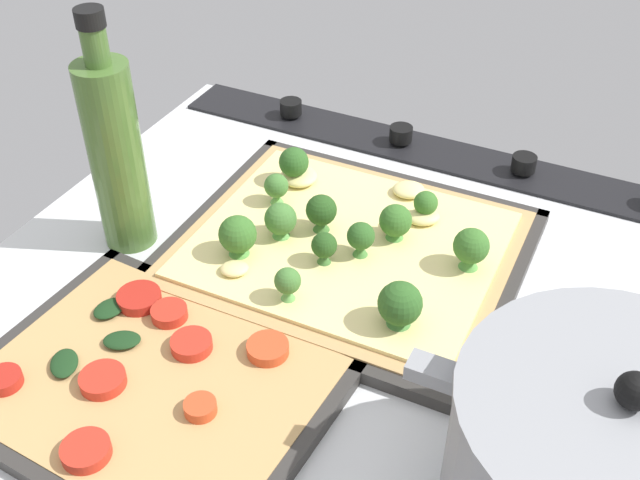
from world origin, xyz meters
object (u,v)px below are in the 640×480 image
cooking_pot (605,469)px  oil_bottle (116,152)px  broccoli_pizza (346,242)px  baking_tray_back (152,389)px  baking_tray_front (347,254)px  veggie_pizza_back (149,380)px

cooking_pot → oil_bottle: 50.37cm
broccoli_pizza → cooking_pot: size_ratio=1.13×
baking_tray_back → cooking_pot: 35.22cm
baking_tray_front → baking_tray_back: bearing=72.6°
baking_tray_back → cooking_pot: bearing=-174.5°
baking_tray_front → cooking_pot: 34.24cm
veggie_pizza_back → oil_bottle: (13.78, -15.84, 9.29)cm
baking_tray_front → veggie_pizza_back: size_ratio=1.22×
baking_tray_front → veggie_pizza_back: veggie_pizza_back is taller
broccoli_pizza → cooking_pot: bearing=144.4°
broccoli_pizza → veggie_pizza_back: 23.90cm
baking_tray_back → veggie_pizza_back: veggie_pizza_back is taller
oil_bottle → baking_tray_front: bearing=-161.8°
oil_bottle → broccoli_pizza: bearing=-162.0°
veggie_pizza_back → baking_tray_back: bearing=141.7°
baking_tray_front → oil_bottle: size_ratio=1.38×
oil_bottle → cooking_pot: bearing=165.3°
veggie_pizza_back → oil_bottle: size_ratio=1.14×
veggie_pizza_back → cooking_pot: size_ratio=1.00×
broccoli_pizza → veggie_pizza_back: size_ratio=1.13×
veggie_pizza_back → oil_bottle: oil_bottle is taller
baking_tray_back → veggie_pizza_back: size_ratio=1.09×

